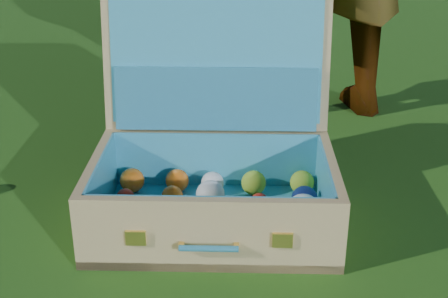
{
  "coord_description": "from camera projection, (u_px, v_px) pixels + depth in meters",
  "views": [
    {
      "loc": [
        0.55,
        -1.12,
        0.76
      ],
      "look_at": [
        0.1,
        0.13,
        0.17
      ],
      "focal_mm": 50.0,
      "sensor_mm": 36.0,
      "label": 1
    }
  ],
  "objects": [
    {
      "name": "ground",
      "position": [
        164.0,
        230.0,
        1.44
      ],
      "size": [
        60.0,
        60.0,
        0.0
      ],
      "primitive_type": "plane",
      "color": "#215114",
      "rests_on": "ground"
    },
    {
      "name": "suitcase",
      "position": [
        215.0,
        155.0,
        1.47
      ],
      "size": [
        0.67,
        0.61,
        0.53
      ],
      "rotation": [
        0.0,
        0.0,
        0.32
      ],
      "color": "tan",
      "rests_on": "ground"
    }
  ]
}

